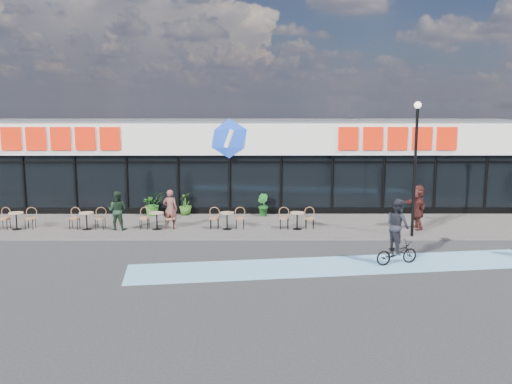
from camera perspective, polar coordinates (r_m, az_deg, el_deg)
ground at (r=19.86m, az=-3.65°, el=-6.52°), size 120.00×120.00×0.00m
sidewalk at (r=24.21m, az=-3.01°, el=-3.56°), size 44.00×5.00×0.10m
bike_lane at (r=18.60m, az=8.58°, el=-7.67°), size 14.17×4.13×0.01m
building at (r=29.21m, az=-2.53°, el=3.15°), size 30.60×6.57×4.75m
lamp_post at (r=22.43m, az=16.43°, el=3.47°), size 0.28×0.28×5.40m
bistro_set_1 at (r=25.37m, az=-23.83°, el=-2.57°), size 1.54×0.62×0.90m
bistro_set_2 at (r=24.33m, az=-17.34°, el=-2.68°), size 1.54×0.62×0.90m
bistro_set_3 at (r=23.62m, az=-10.36°, el=-2.76°), size 1.54×0.62×0.90m
bistro_set_4 at (r=23.28m, az=-3.06°, el=-2.79°), size 1.54×0.62×0.90m
bistro_set_5 at (r=23.32m, az=4.33°, el=-2.79°), size 1.54×0.62×0.90m
potted_plant_left at (r=26.58m, az=-10.81°, el=-1.21°), size 1.33×1.28×1.14m
potted_plant_mid at (r=26.42m, az=-7.45°, el=-1.26°), size 0.76×0.76×1.08m
potted_plant_right at (r=25.98m, az=0.71°, el=-1.37°), size 0.71×0.75×1.07m
patron_left at (r=23.56m, az=-9.02°, el=-1.78°), size 0.64×0.45×1.69m
patron_right at (r=23.76m, az=-14.39°, el=-1.89°), size 0.90×0.75×1.67m
pedestrian_a at (r=24.16m, az=16.64°, el=-1.51°), size 0.75×1.83×1.92m
cyclist_a at (r=18.91m, az=14.66°, el=-4.48°), size 1.64×1.06×2.27m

